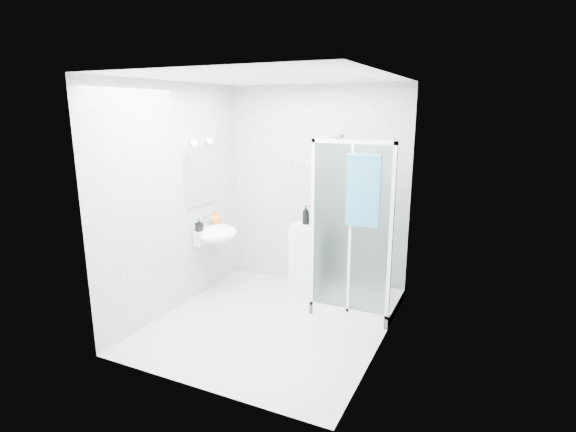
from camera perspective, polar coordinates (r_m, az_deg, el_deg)
The scene contains 12 objects.
room at distance 4.64m, azimuth -2.40°, elevation 0.95°, with size 2.40×2.60×2.60m.
shower_enclosure at distance 5.33m, azimuth 8.02°, elevation -7.08°, with size 0.90×0.95×2.00m.
wall_basin at distance 5.64m, azimuth -9.14°, elevation -2.23°, with size 0.46×0.56×0.35m.
mirror at distance 5.60m, azimuth -11.10°, elevation 4.97°, with size 0.02×0.60×0.70m, color white.
vanity_lights at distance 5.53m, azimuth -10.87°, elevation 9.25°, with size 0.10×0.40×0.08m.
wall_hooks at distance 5.81m, azimuth 1.14°, elevation 6.71°, with size 0.23×0.06×0.03m.
storage_cabinet at distance 5.75m, azimuth 2.57°, elevation -5.37°, with size 0.40×0.41×0.89m.
hand_towel at distance 4.61m, azimuth 9.51°, elevation 3.42°, with size 0.35×0.05×0.74m.
shampoo_bottle_a at distance 5.60m, azimuth 2.27°, elevation 0.16°, with size 0.09×0.09×0.24m, color black.
shampoo_bottle_b at distance 5.62m, azimuth 3.44°, elevation 0.04°, with size 0.10×0.10×0.21m, color #0D134E.
soap_dispenser_orange at distance 5.79m, azimuth -9.16°, elevation -0.21°, with size 0.14×0.14×0.18m, color #CA6617.
soap_dispenser_black at distance 5.51m, azimuth -11.23°, elevation -1.11°, with size 0.07×0.07×0.16m, color black.
Camera 1 is at (2.11, -4.01, 2.31)m, focal length 28.00 mm.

